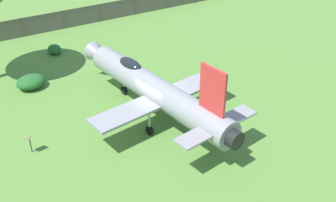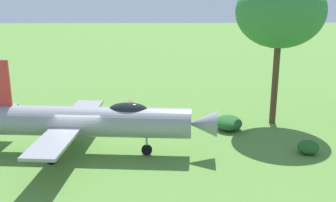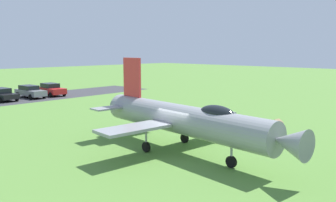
{
  "view_description": "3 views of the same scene",
  "coord_description": "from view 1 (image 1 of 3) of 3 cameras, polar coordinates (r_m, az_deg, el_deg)",
  "views": [
    {
      "loc": [
        -16.26,
        14.86,
        14.75
      ],
      "look_at": [
        -1.48,
        0.46,
        2.02
      ],
      "focal_mm": 44.03,
      "sensor_mm": 36.0,
      "label": 1
    },
    {
      "loc": [
        4.53,
        -20.93,
        8.88
      ],
      "look_at": [
        4.96,
        2.11,
        2.5
      ],
      "focal_mm": 41.91,
      "sensor_mm": 36.0,
      "label": 2
    },
    {
      "loc": [
        13.15,
        -14.62,
        5.86
      ],
      "look_at": [
        -0.56,
        -0.45,
        2.97
      ],
      "focal_mm": 37.24,
      "sensor_mm": 36.0,
      "label": 3
    }
  ],
  "objects": [
    {
      "name": "perimeter_fence",
      "position": [
        41.34,
        -11.93,
        11.48
      ],
      "size": [
        7.81,
        33.08,
        1.8
      ],
      "rotation": [
        0.0,
        0.0,
        7.62
      ],
      "color": "#4C4238",
      "rests_on": "ground_plane"
    },
    {
      "name": "display_jet",
      "position": [
        25.72,
        -2.1,
        1.83
      ],
      "size": [
        14.42,
        9.87,
        5.36
      ],
      "rotation": [
        0.0,
        0.0,
        6.2
      ],
      "color": "gray",
      "rests_on": "ground_plane"
    },
    {
      "name": "shrub_near_fence",
      "position": [
        31.08,
        -18.47,
        2.54
      ],
      "size": [
        1.77,
        2.06,
        0.93
      ],
      "color": "#235B26",
      "rests_on": "ground_plane"
    },
    {
      "name": "info_plaque",
      "position": [
        24.32,
        -18.61,
        -5.12
      ],
      "size": [
        0.45,
        0.63,
        1.14
      ],
      "color": "#333333",
      "rests_on": "ground_plane"
    },
    {
      "name": "shrub_by_tree",
      "position": [
        35.87,
        -15.46,
        6.89
      ],
      "size": [
        1.22,
        1.08,
        0.81
      ],
      "color": "#235B26",
      "rests_on": "ground_plane"
    },
    {
      "name": "ground_plane",
      "position": [
        26.51,
        -1.52,
        -2.16
      ],
      "size": [
        200.0,
        200.0,
        0.0
      ],
      "primitive_type": "plane",
      "color": "#568438"
    }
  ]
}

